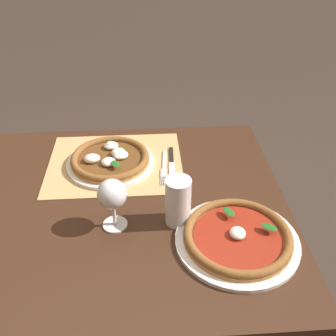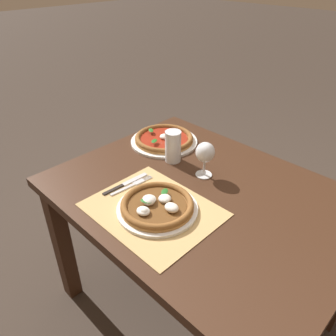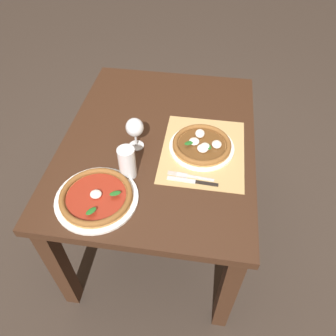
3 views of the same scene
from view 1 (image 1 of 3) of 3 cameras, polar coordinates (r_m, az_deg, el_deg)
The scene contains 8 objects.
dining_table at distance 1.28m, azimuth -10.20°, elevation -9.01°, with size 1.17×0.90×0.74m.
paper_placemat at distance 1.37m, azimuth -7.67°, elevation 0.71°, with size 0.46×0.37×0.00m, color tan.
pizza_near at distance 1.35m, azimuth -8.38°, elevation 1.26°, with size 0.30×0.30×0.05m.
pizza_far at distance 1.07m, azimuth 10.05°, elevation -9.87°, with size 0.33×0.33×0.05m.
wine_glass at distance 1.06m, azimuth -8.11°, elevation -4.06°, with size 0.08×0.08×0.16m.
pint_glass at distance 1.08m, azimuth 1.46°, elevation -5.00°, with size 0.07×0.07×0.15m.
fork at distance 1.33m, azimuth -0.56°, elevation 0.14°, with size 0.03×0.20×0.00m.
knife at distance 1.34m, azimuth 0.55°, elevation 0.45°, with size 0.03×0.22×0.01m.
Camera 1 is at (-0.16, 0.91, 1.51)m, focal length 42.00 mm.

